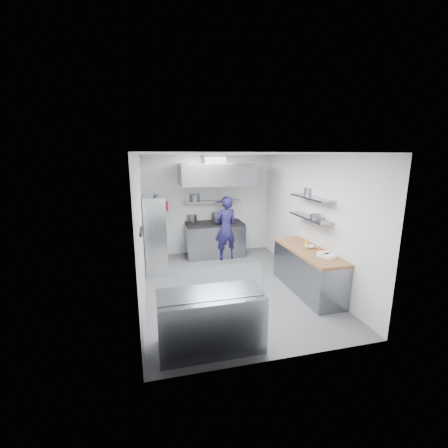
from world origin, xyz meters
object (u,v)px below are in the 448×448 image
object	(u,v)px
wire_rack	(155,235)
display_case	(211,321)
gas_range	(215,240)
chef	(226,228)

from	to	relation	value
wire_rack	display_case	world-z (taller)	wire_rack
wire_rack	display_case	size ratio (longest dim) A/B	1.23
gas_range	display_case	size ratio (longest dim) A/B	1.07
gas_range	display_case	xyz separation A→B (m)	(-0.95, -4.10, -0.03)
chef	display_case	distance (m)	3.94
gas_range	wire_rack	world-z (taller)	wire_rack
chef	wire_rack	bearing A→B (deg)	1.84
wire_rack	chef	bearing A→B (deg)	13.72
display_case	gas_range	bearing A→B (deg)	77.00
chef	wire_rack	size ratio (longest dim) A/B	0.94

